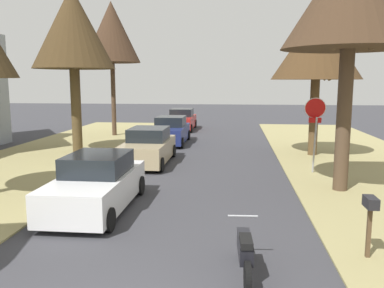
# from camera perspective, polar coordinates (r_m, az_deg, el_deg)

# --- Properties ---
(stop_sign_far) EXTENTS (0.81, 0.51, 2.95)m
(stop_sign_far) POSITION_cam_1_polar(r_m,az_deg,el_deg) (16.47, 16.88, 3.39)
(stop_sign_far) COLOR #9EA0A5
(stop_sign_far) RESTS_ON grass_verge_right
(street_tree_right_mid_b) EXTENTS (4.25, 4.25, 6.89)m
(street_tree_right_mid_b) POSITION_cam_1_polar(r_m,az_deg,el_deg) (20.57, 17.14, 13.05)
(street_tree_right_mid_b) COLOR brown
(street_tree_right_mid_b) RESTS_ON grass_verge_right
(street_tree_left_mid_b) EXTENTS (4.03, 4.03, 8.13)m
(street_tree_left_mid_b) POSITION_cam_1_polar(r_m,az_deg,el_deg) (21.45, -16.40, 15.20)
(street_tree_left_mid_b) COLOR brown
(street_tree_left_mid_b) RESTS_ON grass_verge_left
(street_tree_left_far) EXTENTS (3.65, 3.65, 8.65)m
(street_tree_left_far) POSITION_cam_1_polar(r_m,az_deg,el_deg) (27.67, -11.22, 15.09)
(street_tree_left_far) COLOR #4E3929
(street_tree_left_far) RESTS_ON grass_verge_left
(parked_sedan_white) EXTENTS (1.95, 4.41, 1.57)m
(parked_sedan_white) POSITION_cam_1_polar(r_m,az_deg,el_deg) (11.90, -13.25, -5.52)
(parked_sedan_white) COLOR white
(parked_sedan_white) RESTS_ON ground
(parked_sedan_tan) EXTENTS (1.95, 4.41, 1.57)m
(parked_sedan_tan) POSITION_cam_1_polar(r_m,az_deg,el_deg) (18.10, -6.17, -0.46)
(parked_sedan_tan) COLOR tan
(parked_sedan_tan) RESTS_ON ground
(parked_sedan_navy) EXTENTS (1.95, 4.41, 1.57)m
(parked_sedan_navy) POSITION_cam_1_polar(r_m,az_deg,el_deg) (23.88, -3.04, 1.82)
(parked_sedan_navy) COLOR navy
(parked_sedan_navy) RESTS_ON ground
(parked_sedan_red) EXTENTS (1.95, 4.41, 1.57)m
(parked_sedan_red) POSITION_cam_1_polar(r_m,az_deg,el_deg) (30.63, -1.46, 3.37)
(parked_sedan_red) COLOR red
(parked_sedan_red) RESTS_ON ground
(parked_motorcycle) EXTENTS (0.60, 2.05, 0.97)m
(parked_motorcycle) POSITION_cam_1_polar(r_m,az_deg,el_deg) (7.88, 7.40, -14.72)
(parked_motorcycle) COLOR black
(parked_motorcycle) RESTS_ON ground
(curbside_mailbox) EXTENTS (0.22, 0.44, 1.27)m
(curbside_mailbox) POSITION_cam_1_polar(r_m,az_deg,el_deg) (9.04, 23.74, -8.43)
(curbside_mailbox) COLOR brown
(curbside_mailbox) RESTS_ON grass_verge_right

